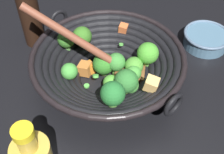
{
  "coord_description": "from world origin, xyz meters",
  "views": [
    {
      "loc": [
        0.28,
        -0.41,
        0.54
      ],
      "look_at": [
        0.02,
        -0.01,
        0.03
      ],
      "focal_mm": 47.23,
      "sensor_mm": 36.0,
      "label": 1
    }
  ],
  "objects": [
    {
      "name": "soy_sauce_bottle",
      "position": [
        -0.25,
        0.01,
        0.08
      ],
      "size": [
        0.05,
        0.05,
        0.21
      ],
      "color": "black",
      "rests_on": "ground"
    },
    {
      "name": "prep_bowl",
      "position": [
        0.15,
        0.26,
        0.02
      ],
      "size": [
        0.13,
        0.13,
        0.04
      ],
      "color": "slate",
      "rests_on": "ground"
    },
    {
      "name": "ground_plane",
      "position": [
        0.0,
        0.0,
        0.0
      ],
      "size": [
        4.0,
        4.0,
        0.0
      ],
      "primitive_type": "plane",
      "color": "black"
    },
    {
      "name": "wok",
      "position": [
        0.0,
        -0.0,
        0.06
      ],
      "size": [
        0.39,
        0.36,
        0.21
      ],
      "color": "black",
      "rests_on": "ground"
    }
  ]
}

